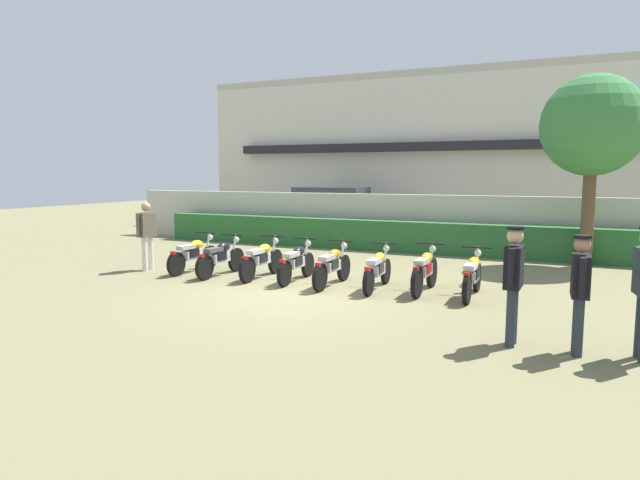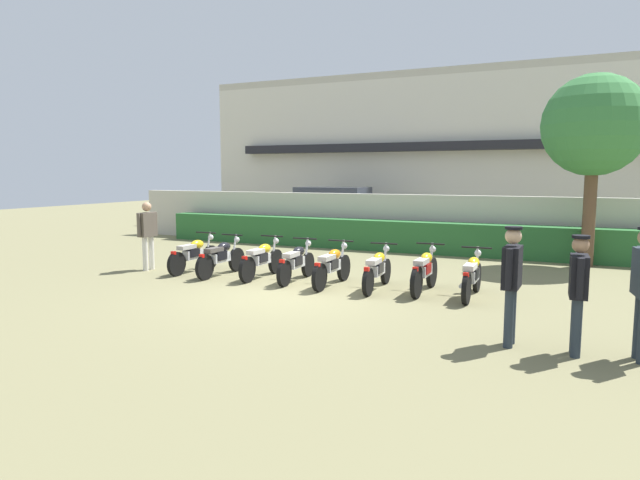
# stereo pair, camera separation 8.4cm
# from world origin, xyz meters

# --- Properties ---
(ground) EXTENTS (60.00, 60.00, 0.00)m
(ground) POSITION_xyz_m (0.00, 0.00, 0.00)
(ground) COLOR olive
(building) EXTENTS (21.77, 6.50, 6.70)m
(building) POSITION_xyz_m (0.00, 16.35, 3.35)
(building) COLOR beige
(building) RESTS_ON ground
(compound_wall) EXTENTS (20.68, 0.30, 1.76)m
(compound_wall) POSITION_xyz_m (0.00, 7.75, 0.88)
(compound_wall) COLOR #BCB7A8
(compound_wall) RESTS_ON ground
(hedge_row) EXTENTS (16.55, 0.70, 0.95)m
(hedge_row) POSITION_xyz_m (0.00, 7.05, 0.48)
(hedge_row) COLOR #28602D
(hedge_row) RESTS_ON ground
(parked_car) EXTENTS (4.52, 2.10, 1.89)m
(parked_car) POSITION_xyz_m (-3.46, 10.56, 0.94)
(parked_car) COLOR silver
(parked_car) RESTS_ON ground
(tree_near_inspector) EXTENTS (2.60, 2.60, 4.96)m
(tree_near_inspector) POSITION_xyz_m (5.50, 6.43, 3.62)
(tree_near_inspector) COLOR brown
(tree_near_inspector) RESTS_ON ground
(motorcycle_in_row_0) EXTENTS (0.60, 1.91, 0.95)m
(motorcycle_in_row_0) POSITION_xyz_m (-3.34, 1.39, 0.44)
(motorcycle_in_row_0) COLOR black
(motorcycle_in_row_0) RESTS_ON ground
(motorcycle_in_row_1) EXTENTS (0.60, 1.87, 0.95)m
(motorcycle_in_row_1) POSITION_xyz_m (-2.42, 1.24, 0.44)
(motorcycle_in_row_1) COLOR black
(motorcycle_in_row_1) RESTS_ON ground
(motorcycle_in_row_2) EXTENTS (0.60, 1.90, 0.95)m
(motorcycle_in_row_2) POSITION_xyz_m (-1.39, 1.40, 0.45)
(motorcycle_in_row_2) COLOR black
(motorcycle_in_row_2) RESTS_ON ground
(motorcycle_in_row_3) EXTENTS (0.60, 1.85, 0.95)m
(motorcycle_in_row_3) POSITION_xyz_m (-0.46, 1.36, 0.44)
(motorcycle_in_row_3) COLOR black
(motorcycle_in_row_3) RESTS_ON ground
(motorcycle_in_row_4) EXTENTS (0.60, 1.90, 0.96)m
(motorcycle_in_row_4) POSITION_xyz_m (0.47, 1.24, 0.45)
(motorcycle_in_row_4) COLOR black
(motorcycle_in_row_4) RESTS_ON ground
(motorcycle_in_row_5) EXTENTS (0.60, 1.90, 0.94)m
(motorcycle_in_row_5) POSITION_xyz_m (1.49, 1.30, 0.44)
(motorcycle_in_row_5) COLOR black
(motorcycle_in_row_5) RESTS_ON ground
(motorcycle_in_row_6) EXTENTS (0.60, 1.86, 0.98)m
(motorcycle_in_row_6) POSITION_xyz_m (2.46, 1.43, 0.46)
(motorcycle_in_row_6) COLOR black
(motorcycle_in_row_6) RESTS_ON ground
(motorcycle_in_row_7) EXTENTS (0.60, 1.85, 0.96)m
(motorcycle_in_row_7) POSITION_xyz_m (3.42, 1.35, 0.45)
(motorcycle_in_row_7) COLOR black
(motorcycle_in_row_7) RESTS_ON ground
(inspector_person) EXTENTS (0.23, 0.69, 1.72)m
(inspector_person) POSITION_xyz_m (-4.53, 1.11, 1.02)
(inspector_person) COLOR silver
(inspector_person) RESTS_ON ground
(officer_0) EXTENTS (0.24, 0.68, 1.70)m
(officer_0) POSITION_xyz_m (4.45, -1.53, 1.01)
(officer_0) COLOR #28333D
(officer_0) RESTS_ON ground
(officer_1) EXTENTS (0.25, 0.65, 1.63)m
(officer_1) POSITION_xyz_m (5.30, -1.59, 0.96)
(officer_1) COLOR #28333D
(officer_1) RESTS_ON ground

